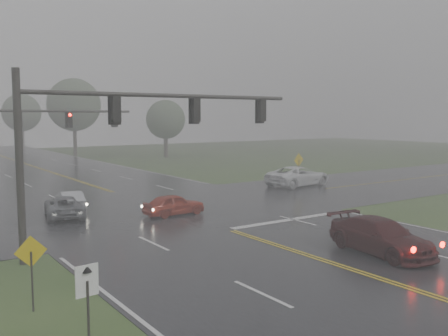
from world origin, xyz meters
TOP-DOWN VIEW (x-y plane):
  - main_road at (0.00, 20.00)m, footprint 18.00×160.00m
  - cross_street at (0.00, 22.00)m, footprint 120.00×14.00m
  - stop_bar at (4.50, 14.40)m, footprint 8.50×0.50m
  - sedan_maroon at (2.78, 6.95)m, footprint 2.65×5.32m
  - sedan_red at (-0.46, 19.37)m, footprint 3.79×1.64m
  - sedan_silver at (-5.06, 24.44)m, footprint 1.78×3.83m
  - car_grey at (-6.04, 22.53)m, footprint 2.90×4.74m
  - pickup_white at (14.34, 24.53)m, footprint 6.21×3.31m
  - signal_gantry_near at (-6.03, 14.08)m, footprint 13.62×0.34m
  - signal_gantry_far at (-6.56, 30.30)m, footprint 11.94×0.36m
  - sign_diamond_west at (-11.11, 8.80)m, footprint 0.97×0.10m
  - sign_arrow_white at (-10.92, 4.39)m, footprint 0.56×0.11m
  - sign_diamond_east at (14.52, 24.68)m, footprint 1.16×0.18m
  - tree_ne_a at (9.38, 68.00)m, footprint 7.89×7.89m
  - tree_e_near at (19.45, 58.02)m, footprint 5.64×5.64m
  - tree_n_far at (6.54, 89.00)m, footprint 6.81×6.81m

SIDE VIEW (x-z plane):
  - main_road at x=0.00m, z-range -0.01..0.01m
  - cross_street at x=0.00m, z-range -0.01..0.01m
  - stop_bar at x=4.50m, z-range 0.00..0.00m
  - sedan_maroon at x=2.78m, z-range -0.74..0.74m
  - sedan_red at x=-0.46m, z-range -0.64..0.64m
  - sedan_silver at x=-5.06m, z-range -0.61..0.61m
  - car_grey at x=-6.04m, z-range -0.61..0.61m
  - pickup_white at x=14.34m, z-range -0.83..0.83m
  - sign_diamond_west at x=-11.11m, z-range 0.41..2.74m
  - sign_arrow_white at x=-10.92m, z-range 0.50..3.01m
  - sign_diamond_east at x=14.52m, z-range 0.49..3.27m
  - signal_gantry_far at x=-6.56m, z-range 1.42..8.51m
  - signal_gantry_near at x=-6.03m, z-range 1.56..9.30m
  - tree_e_near at x=19.45m, z-range 1.30..9.59m
  - tree_n_far at x=6.54m, z-range 1.58..11.58m
  - tree_ne_a at x=9.38m, z-range 1.83..13.42m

